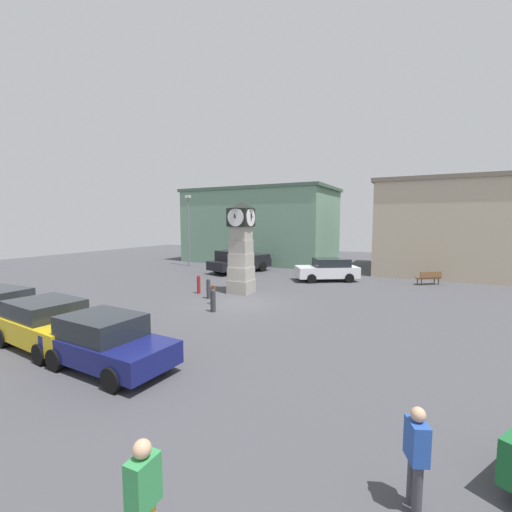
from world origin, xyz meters
name	(u,v)px	position (x,y,z in m)	size (l,w,h in m)	color
ground_plane	(239,303)	(0.00, 0.00, 0.00)	(66.44, 66.44, 0.00)	#424247
clock_tower	(241,248)	(-1.13, 2.34, 2.65)	(1.64, 1.63, 5.31)	#9A958B
bollard_near_tower	(199,284)	(-3.29, 1.09, 0.55)	(0.20, 0.20, 1.08)	maroon
bollard_mid_row	(209,288)	(-2.02, 0.24, 0.56)	(0.22, 0.22, 1.11)	#333338
bollard_far_row	(214,294)	(-1.06, -0.72, 0.52)	(0.21, 0.21, 1.02)	brown
bollard_end_row	(213,300)	(-0.27, -1.96, 0.54)	(0.25, 0.25, 1.07)	#333338
car_near_tower	(49,323)	(-2.80, -8.12, 0.79)	(4.35, 2.45, 1.55)	gold
car_by_building	(107,342)	(0.43, -8.49, 0.77)	(4.04, 2.13, 1.53)	navy
car_end_of_row	(328,269)	(2.39, 8.70, 0.81)	(4.63, 3.86, 1.59)	silver
pickup_truck	(240,261)	(-5.18, 9.46, 0.93)	(3.77, 5.77, 1.85)	black
bench	(429,277)	(8.84, 10.17, 0.52)	(1.60, 1.39, 0.90)	brown
pedestrian_crossing_lot	(144,496)	(5.60, -12.32, 0.95)	(0.25, 0.40, 1.66)	gold
pedestrian_by_cars	(416,452)	(8.50, -9.93, 0.90)	(0.37, 0.46, 1.58)	#3F3F47
street_lamp_near_road	(188,226)	(-11.51, 10.96, 3.81)	(0.50, 0.24, 6.63)	slate
street_lamp_far_side	(491,235)	(12.77, 14.87, 3.19)	(0.50, 0.24, 5.42)	#333338
warehouse_blue_far	(261,225)	(-7.11, 17.49, 3.77)	(15.33, 8.83, 7.53)	gray
storefront_low_left	(472,227)	(11.78, 17.12, 3.72)	(14.23, 10.49, 7.43)	#B7A88E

